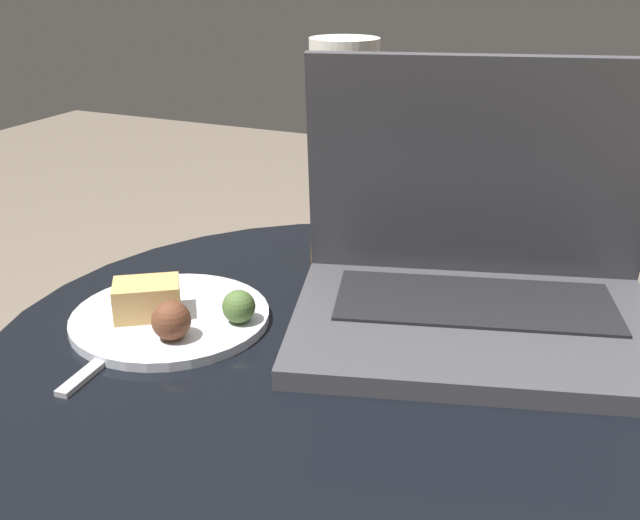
{
  "coord_description": "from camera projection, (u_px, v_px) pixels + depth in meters",
  "views": [
    {
      "loc": [
        0.21,
        -0.55,
        0.9
      ],
      "look_at": [
        -0.04,
        0.02,
        0.64
      ],
      "focal_mm": 42.0,
      "sensor_mm": 36.0,
      "label": 1
    }
  ],
  "objects": [
    {
      "name": "table",
      "position": [
        350.0,
        500.0,
        0.73
      ],
      "size": [
        0.66,
        0.66,
        0.57
      ],
      "color": "#9E9EA3",
      "rests_on": "ground_plane"
    },
    {
      "name": "laptop",
      "position": [
        477.0,
        273.0,
        0.7
      ],
      "size": [
        0.39,
        0.32,
        0.24
      ],
      "color": "#47474C",
      "rests_on": "table"
    },
    {
      "name": "beer_glass",
      "position": [
        343.0,
        154.0,
        0.81
      ],
      "size": [
        0.07,
        0.07,
        0.24
      ],
      "color": "gold",
      "rests_on": "table"
    },
    {
      "name": "snack_plate",
      "position": [
        171.0,
        314.0,
        0.7
      ],
      "size": [
        0.19,
        0.19,
        0.04
      ],
      "color": "silver",
      "rests_on": "table"
    },
    {
      "name": "fork",
      "position": [
        128.0,
        339.0,
        0.68
      ],
      "size": [
        0.03,
        0.17,
        0.0
      ],
      "color": "#B2B2B7",
      "rests_on": "table"
    }
  ]
}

